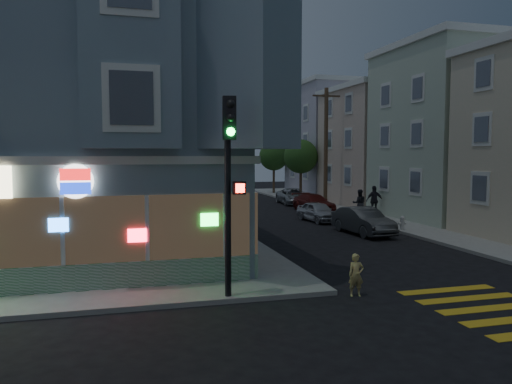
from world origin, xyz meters
name	(u,v)px	position (x,y,z in m)	size (l,w,h in m)	color
ground	(258,327)	(0.00, 0.00, 0.00)	(120.00, 120.00, 0.00)	black
sidewalk_ne	(457,205)	(23.00, 23.00, 0.07)	(24.00, 42.00, 0.15)	gray
corner_building	(48,114)	(-6.00, 10.98, 5.82)	(14.60, 14.60, 11.40)	gray
row_house_b	(483,135)	(19.50, 16.00, 5.40)	(12.00, 8.60, 10.50)	#B5C5AB
row_house_c	(406,148)	(19.50, 25.00, 4.65)	(12.00, 8.60, 9.00)	#BBA591
row_house_d	(356,141)	(19.50, 34.00, 5.40)	(12.00, 8.60, 10.50)	#A7A0B0
utility_pole	(326,146)	(12.00, 24.00, 4.80)	(2.20, 0.30, 9.00)	#4C3826
street_tree_near	(301,157)	(12.20, 30.00, 3.94)	(3.00, 3.00, 5.30)	#4C3826
street_tree_far	(274,156)	(12.20, 38.00, 3.94)	(3.00, 3.00, 5.30)	#4C3826
running_child	(356,275)	(3.50, 1.80, 0.63)	(0.46, 0.30, 1.26)	tan
pedestrian_a	(359,203)	(11.51, 17.39, 1.04)	(0.86, 0.67, 1.78)	black
pedestrian_b	(374,200)	(13.00, 18.18, 1.11)	(1.13, 0.47, 1.93)	black
parked_car_a	(318,212)	(8.60, 17.19, 0.61)	(1.44, 3.59, 1.22)	#ABADB3
parked_car_b	(363,221)	(8.98, 11.99, 0.70)	(1.49, 4.27, 1.41)	#383B3D
parked_car_c	(314,203)	(10.41, 22.39, 0.62)	(1.75, 4.30, 1.25)	#5D1815
parked_car_d	(294,196)	(10.70, 27.59, 0.65)	(2.16, 4.68, 1.30)	#9FA4A9
traffic_signal	(229,162)	(-0.22, 2.16, 3.96)	(0.68, 0.63, 5.63)	black
fire_hydrant	(402,222)	(11.30, 11.99, 0.54)	(0.43, 0.25, 0.74)	silver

